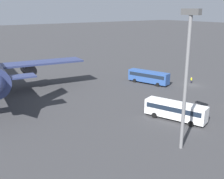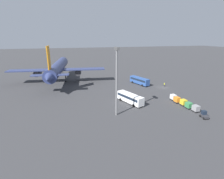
% 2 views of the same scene
% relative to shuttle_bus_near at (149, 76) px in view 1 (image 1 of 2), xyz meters
% --- Properties ---
extents(ground_plane, '(600.00, 600.00, 0.00)m').
position_rel_shuttle_bus_near_xyz_m(ground_plane, '(-8.06, -8.14, -2.01)').
color(ground_plane, '#38383A').
extents(shuttle_bus_near, '(11.71, 5.73, 3.36)m').
position_rel_shuttle_bus_near_xyz_m(shuttle_bus_near, '(0.00, 0.00, 0.00)').
color(shuttle_bus_near, '#2D5199').
rests_on(shuttle_bus_near, ground).
extents(shuttle_bus_far, '(11.53, 6.27, 3.24)m').
position_rel_shuttle_bus_near_xyz_m(shuttle_bus_far, '(-21.77, 13.64, -0.06)').
color(shuttle_bus_far, white).
rests_on(shuttle_bus_far, ground).
extents(worker_person, '(0.38, 0.38, 1.74)m').
position_rel_shuttle_bus_near_xyz_m(worker_person, '(-6.69, -9.54, -1.13)').
color(worker_person, '#1E1E2D').
rests_on(worker_person, ground).
extents(light_pole, '(2.80, 0.70, 19.63)m').
position_rel_shuttle_bus_near_xyz_m(light_pole, '(-29.69, 21.14, 9.86)').
color(light_pole, slate).
rests_on(light_pole, ground).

